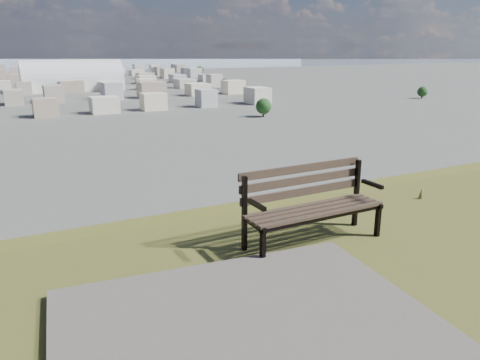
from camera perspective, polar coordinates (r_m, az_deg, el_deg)
park_bench at (r=5.80m, az=8.57°, el=-2.47°), size 1.79×0.60×0.93m
arena at (r=317.94m, az=-19.74°, el=11.28°), size 59.67×25.33×25.16m
city_blocks at (r=396.97m, az=-27.10°, el=10.90°), size 395.00×361.00×7.00m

